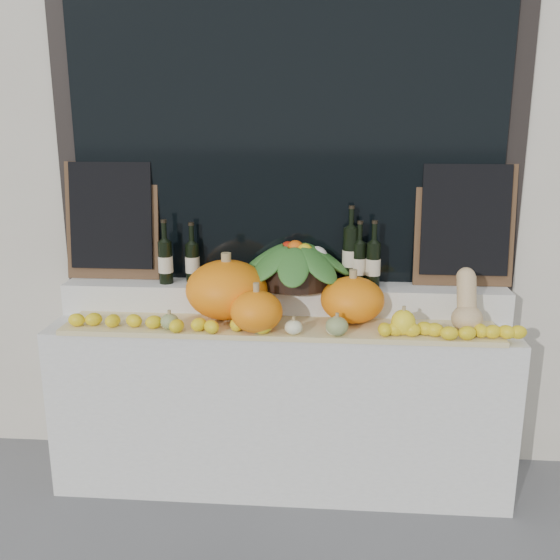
% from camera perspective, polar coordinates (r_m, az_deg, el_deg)
% --- Properties ---
extents(storefront_facade, '(7.00, 0.94, 4.50)m').
position_cam_1_polar(storefront_facade, '(3.73, 1.03, 20.28)').
color(storefront_facade, beige).
rests_on(storefront_facade, ground).
extents(display_sill, '(2.30, 0.55, 0.88)m').
position_cam_1_polar(display_sill, '(3.33, 0.10, -11.06)').
color(display_sill, silver).
rests_on(display_sill, ground).
extents(rear_tier, '(2.30, 0.25, 0.16)m').
position_cam_1_polar(rear_tier, '(3.28, 0.31, -1.70)').
color(rear_tier, silver).
rests_on(rear_tier, display_sill).
extents(straw_bedding, '(2.10, 0.32, 0.02)m').
position_cam_1_polar(straw_bedding, '(3.04, -0.07, -4.39)').
color(straw_bedding, tan).
rests_on(straw_bedding, display_sill).
extents(pumpkin_left, '(0.51, 0.51, 0.29)m').
position_cam_1_polar(pumpkin_left, '(3.12, -4.88, -0.87)').
color(pumpkin_left, orange).
rests_on(pumpkin_left, straw_bedding).
extents(pumpkin_right, '(0.33, 0.33, 0.22)m').
position_cam_1_polar(pumpkin_right, '(3.08, 6.64, -1.80)').
color(pumpkin_right, orange).
rests_on(pumpkin_right, straw_bedding).
extents(pumpkin_center, '(0.25, 0.25, 0.20)m').
position_cam_1_polar(pumpkin_center, '(2.92, -2.17, -2.89)').
color(pumpkin_center, orange).
rests_on(pumpkin_center, straw_bedding).
extents(butternut_squash, '(0.15, 0.21, 0.29)m').
position_cam_1_polar(butternut_squash, '(3.06, 16.71, -2.24)').
color(butternut_squash, tan).
rests_on(butternut_squash, straw_bedding).
extents(decorative_gourds, '(1.20, 0.16, 0.17)m').
position_cam_1_polar(decorative_gourds, '(2.90, 1.75, -3.89)').
color(decorative_gourds, '#37601D').
rests_on(decorative_gourds, straw_bedding).
extents(lemon_heap, '(2.20, 0.16, 0.06)m').
position_cam_1_polar(lemon_heap, '(2.92, -0.25, -4.28)').
color(lemon_heap, yellow).
rests_on(lemon_heap, straw_bedding).
extents(produce_bowl, '(0.60, 0.60, 0.25)m').
position_cam_1_polar(produce_bowl, '(3.21, 1.41, 1.59)').
color(produce_bowl, black).
rests_on(produce_bowl, rear_tier).
extents(wine_bottle_far_left, '(0.08, 0.08, 0.34)m').
position_cam_1_polar(wine_bottle_far_left, '(3.30, -10.43, 1.68)').
color(wine_bottle_far_left, black).
rests_on(wine_bottle_far_left, rear_tier).
extents(wine_bottle_near_left, '(0.08, 0.08, 0.31)m').
position_cam_1_polar(wine_bottle_near_left, '(3.32, -8.01, 1.67)').
color(wine_bottle_near_left, black).
rests_on(wine_bottle_near_left, rear_tier).
extents(wine_bottle_tall, '(0.08, 0.08, 0.41)m').
position_cam_1_polar(wine_bottle_tall, '(3.24, 6.45, 2.25)').
color(wine_bottle_tall, black).
rests_on(wine_bottle_tall, rear_tier).
extents(wine_bottle_near_right, '(0.08, 0.08, 0.34)m').
position_cam_1_polar(wine_bottle_near_right, '(3.23, 7.23, 1.54)').
color(wine_bottle_near_right, black).
rests_on(wine_bottle_near_right, rear_tier).
extents(wine_bottle_far_right, '(0.08, 0.08, 0.34)m').
position_cam_1_polar(wine_bottle_far_right, '(3.21, 8.51, 1.47)').
color(wine_bottle_far_right, black).
rests_on(wine_bottle_far_right, rear_tier).
extents(chalkboard_left, '(0.50, 0.10, 0.62)m').
position_cam_1_polar(chalkboard_left, '(3.44, -15.15, 5.46)').
color(chalkboard_left, '#4C331E').
rests_on(chalkboard_left, rear_tier).
extents(chalkboard_right, '(0.50, 0.10, 0.62)m').
position_cam_1_polar(chalkboard_right, '(3.31, 16.55, 5.02)').
color(chalkboard_right, '#4C331E').
rests_on(chalkboard_right, rear_tier).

